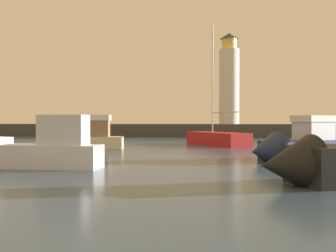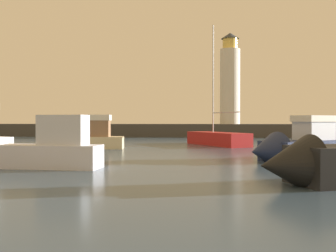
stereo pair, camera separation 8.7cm
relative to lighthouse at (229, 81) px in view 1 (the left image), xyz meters
The scene contains 7 objects.
ground_plane 30.93m from the lighthouse, 103.60° to the right, with size 220.00×220.00×0.00m, color #384C60.
breakwater 10.14m from the lighthouse, behind, with size 83.59×5.42×1.88m, color #423F3D.
lighthouse is the anchor object (origin of this frame).
motorboat_0 42.23m from the lighthouse, 106.16° to the right, with size 6.73×1.97×2.81m.
motorboat_4 30.68m from the lighthouse, 117.32° to the right, with size 6.87×2.67×3.21m.
motorboat_5 35.47m from the lighthouse, 86.42° to the right, with size 7.49×6.59×3.13m.
sailboat_moored 22.04m from the lighthouse, 96.23° to the right, with size 6.19×8.26×11.78m.
Camera 1 is at (3.92, -0.83, 2.35)m, focal length 41.99 mm.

